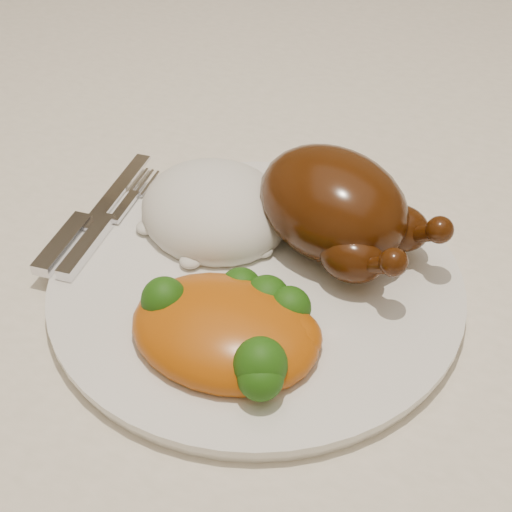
% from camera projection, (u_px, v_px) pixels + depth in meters
% --- Properties ---
extents(dining_table, '(1.60, 0.90, 0.76)m').
position_uv_depth(dining_table, '(341.00, 260.00, 0.72)').
color(dining_table, brown).
rests_on(dining_table, floor).
extents(tablecloth, '(1.73, 1.03, 0.18)m').
position_uv_depth(tablecloth, '(347.00, 202.00, 0.68)').
color(tablecloth, white).
rests_on(tablecloth, dining_table).
extents(dinner_plate, '(0.40, 0.40, 0.01)m').
position_uv_depth(dinner_plate, '(256.00, 283.00, 0.54)').
color(dinner_plate, white).
rests_on(dinner_plate, tablecloth).
extents(roast_chicken, '(0.17, 0.14, 0.08)m').
position_uv_depth(roast_chicken, '(336.00, 207.00, 0.53)').
color(roast_chicken, '#461C07').
rests_on(roast_chicken, dinner_plate).
extents(rice_mound, '(0.16, 0.16, 0.07)m').
position_uv_depth(rice_mound, '(215.00, 211.00, 0.57)').
color(rice_mound, white).
rests_on(rice_mound, dinner_plate).
extents(mac_and_cheese, '(0.13, 0.11, 0.05)m').
position_uv_depth(mac_and_cheese, '(235.00, 330.00, 0.48)').
color(mac_and_cheese, '#BF520C').
rests_on(mac_and_cheese, dinner_plate).
extents(cutlery, '(0.04, 0.17, 0.01)m').
position_uv_depth(cutlery, '(92.00, 227.00, 0.57)').
color(cutlery, silver).
rests_on(cutlery, dinner_plate).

